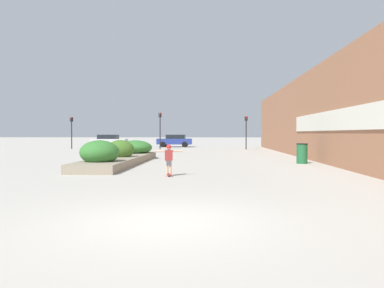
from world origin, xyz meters
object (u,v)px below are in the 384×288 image
object	(u,v)px
skateboard	(169,175)
traffic_light_far_left	(72,127)
skateboarder	(169,156)
traffic_light_left	(160,125)
traffic_light_right	(246,127)
car_center_left	(175,140)
trash_bin	(302,153)
car_leftmost	(109,141)

from	to	relation	value
skateboard	traffic_light_far_left	xyz separation A→B (m)	(-13.20, 24.61, 2.22)
skateboarder	traffic_light_far_left	xyz separation A→B (m)	(-13.20, 24.61, 1.52)
skateboarder	traffic_light_far_left	distance (m)	27.97
traffic_light_left	traffic_light_right	distance (m)	8.83
traffic_light_left	car_center_left	bearing A→B (deg)	82.46
traffic_light_far_left	skateboarder	bearing A→B (deg)	-61.79
traffic_light_right	traffic_light_far_left	distance (m)	18.27
skateboarder	traffic_light_right	world-z (taller)	traffic_light_right
trash_bin	car_center_left	bearing A→B (deg)	110.92
skateboard	car_leftmost	world-z (taller)	car_leftmost
skateboard	traffic_light_far_left	size ratio (longest dim) A/B	0.18
car_center_left	skateboarder	bearing A→B (deg)	-174.64
car_leftmost	car_center_left	bearing A→B (deg)	107.43
trash_bin	car_leftmost	size ratio (longest dim) A/B	0.27
car_center_left	traffic_light_far_left	xyz separation A→B (m)	(-10.31, -6.17, 1.50)
skateboard	traffic_light_right	size ratio (longest dim) A/B	0.18
skateboard	traffic_light_right	world-z (taller)	traffic_light_right
traffic_light_left	skateboarder	bearing A→B (deg)	-81.20
traffic_light_far_left	skateboard	bearing A→B (deg)	-61.79
trash_bin	traffic_light_far_left	world-z (taller)	traffic_light_far_left
skateboard	traffic_light_right	bearing A→B (deg)	67.21
skateboarder	traffic_light_right	bearing A→B (deg)	67.21
traffic_light_right	skateboard	bearing A→B (deg)	-101.79
skateboard	traffic_light_right	distance (m)	24.93
skateboard	car_leftmost	distance (m)	30.27
car_center_left	traffic_light_far_left	size ratio (longest dim) A/B	1.24
traffic_light_left	traffic_light_right	size ratio (longest dim) A/B	1.11
car_center_left	traffic_light_right	xyz separation A→B (m)	(7.96, -6.48, 1.52)
trash_bin	traffic_light_left	world-z (taller)	traffic_light_left
car_center_left	traffic_light_right	world-z (taller)	traffic_light_right
traffic_light_far_left	traffic_light_left	bearing A→B (deg)	-2.22
car_leftmost	traffic_light_right	world-z (taller)	traffic_light_right
skateboarder	traffic_light_far_left	size ratio (longest dim) A/B	0.33
car_leftmost	traffic_light_far_left	bearing A→B (deg)	-37.33
traffic_light_left	car_leftmost	bearing A→B (deg)	147.01
traffic_light_left	traffic_light_far_left	xyz separation A→B (m)	(-9.45, 0.37, -0.25)
skateboarder	traffic_light_right	size ratio (longest dim) A/B	0.33
car_center_left	traffic_light_right	size ratio (longest dim) A/B	1.23
skateboard	traffic_light_left	bearing A→B (deg)	87.79
traffic_light_far_left	trash_bin	bearing A→B (deg)	-42.93
car_center_left	traffic_light_left	xyz separation A→B (m)	(-0.87, -6.54, 1.75)
car_leftmost	traffic_light_left	size ratio (longest dim) A/B	1.05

